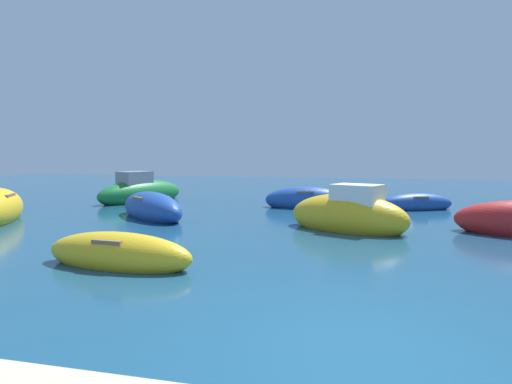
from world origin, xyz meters
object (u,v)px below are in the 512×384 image
Objects in this scene: moored_boat_1 at (141,192)px; moored_boat_7 at (152,208)px; moored_boat_9 at (306,200)px; moored_boat_2 at (348,215)px; moored_boat_3 at (417,204)px; moored_boat_4 at (118,254)px.

moored_boat_1 is 1.30× the size of moored_boat_7.
moored_boat_1 is at bearing -8.32° from moored_boat_9.
moored_boat_7 is (-6.96, 0.92, -0.11)m from moored_boat_2.
moored_boat_3 is (2.73, 5.58, -0.20)m from moored_boat_2.
moored_boat_7 is (3.10, -4.91, -0.11)m from moored_boat_1.
moored_boat_2 is 1.11× the size of moored_boat_9.
moored_boat_2 is 5.50m from moored_boat_9.
moored_boat_7 is at bearing 16.61° from moored_boat_2.
moored_boat_9 is at bearing -99.64° from moored_boat_7.
moored_boat_2 is at bearing -147.00° from moored_boat_7.
moored_boat_3 is 0.90× the size of moored_boat_9.
moored_boat_3 is at bearing -118.64° from moored_boat_4.
moored_boat_7 is (-2.48, 6.25, 0.09)m from moored_boat_4.
moored_boat_2 is 1.23× the size of moored_boat_3.
moored_boat_1 reaches higher than moored_boat_7.
moored_boat_3 is at bearing -113.79° from moored_boat_7.
moored_boat_1 is 5.81m from moored_boat_7.
moored_boat_4 is at bearing 74.13° from moored_boat_2.
moored_boat_1 is 11.62m from moored_boat_2.
moored_boat_2 is 1.00× the size of moored_boat_7.
moored_boat_7 reaches higher than moored_boat_4.
moored_boat_4 is 6.72m from moored_boat_7.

